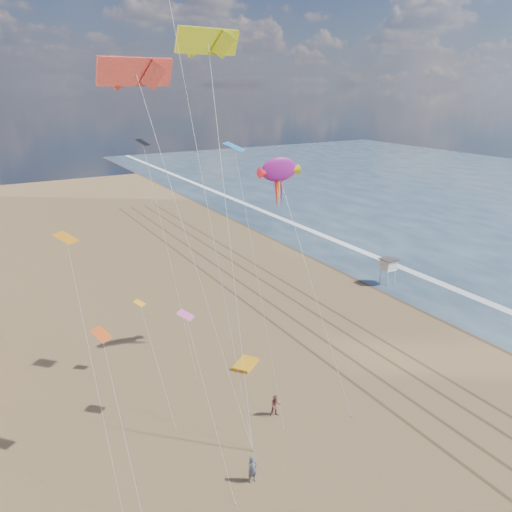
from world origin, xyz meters
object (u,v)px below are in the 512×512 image
(grounded_kite, at_px, (245,364))
(kite_flyer_b, at_px, (276,406))
(kite_flyer_a, at_px, (252,469))
(lifeguard_stand, at_px, (388,265))
(show_kite, at_px, (279,170))

(grounded_kite, height_order, kite_flyer_b, kite_flyer_b)
(kite_flyer_a, xyz_separation_m, kite_flyer_b, (4.81, 4.95, -0.06))
(lifeguard_stand, relative_size, kite_flyer_b, 1.93)
(grounded_kite, xyz_separation_m, kite_flyer_a, (-6.27, -12.39, 0.79))
(kite_flyer_b, bearing_deg, show_kite, 74.87)
(show_kite, bearing_deg, kite_flyer_a, -127.17)
(lifeguard_stand, bearing_deg, grounded_kite, -161.84)
(grounded_kite, bearing_deg, kite_flyer_a, -153.50)
(kite_flyer_a, bearing_deg, show_kite, 51.40)
(grounded_kite, bearing_deg, show_kite, -19.02)
(kite_flyer_a, bearing_deg, grounded_kite, 61.72)
(grounded_kite, relative_size, show_kite, 0.12)
(grounded_kite, bearing_deg, kite_flyer_b, -137.75)
(lifeguard_stand, xyz_separation_m, grounded_kite, (-24.93, -8.18, -2.44))
(grounded_kite, distance_m, kite_flyer_a, 13.91)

